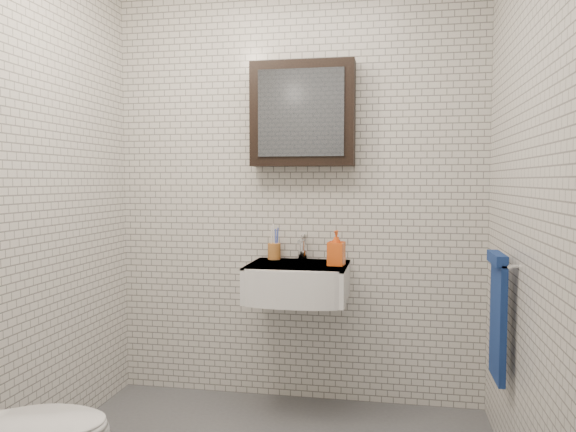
{
  "coord_description": "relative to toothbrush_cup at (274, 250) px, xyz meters",
  "views": [
    {
      "loc": [
        0.57,
        -2.3,
        1.32
      ],
      "look_at": [
        0.05,
        0.45,
        1.14
      ],
      "focal_mm": 35.0,
      "sensor_mm": 36.0,
      "label": 1
    }
  ],
  "objects": [
    {
      "name": "room_shell",
      "position": [
        0.12,
        -0.94,
        0.56
      ],
      "size": [
        2.22,
        2.02,
        2.51
      ],
      "color": "silver",
      "rests_on": "ground"
    },
    {
      "name": "soap_bottle",
      "position": [
        0.39,
        -0.18,
        0.04
      ],
      "size": [
        0.1,
        0.1,
        0.19
      ],
      "primitive_type": "imported",
      "rotation": [
        0.0,
        0.0,
        -0.13
      ],
      "color": "orange",
      "rests_on": "washbasin"
    },
    {
      "name": "washbasin",
      "position": [
        0.17,
        -0.21,
        -0.15
      ],
      "size": [
        0.55,
        0.5,
        0.2
      ],
      "color": "white",
      "rests_on": "room_shell"
    },
    {
      "name": "toothbrush_cup",
      "position": [
        0.0,
        0.0,
        0.0
      ],
      "size": [
        0.1,
        0.1,
        0.21
      ],
      "rotation": [
        0.0,
        0.0,
        0.42
      ],
      "color": "#B0692C",
      "rests_on": "washbasin"
    },
    {
      "name": "towel_rail",
      "position": [
        1.17,
        -0.59,
        -0.18
      ],
      "size": [
        0.09,
        0.3,
        0.58
      ],
      "color": "silver",
      "rests_on": "room_shell"
    },
    {
      "name": "faucet",
      "position": [
        0.17,
        -0.01,
        0.01
      ],
      "size": [
        0.06,
        0.2,
        0.15
      ],
      "color": "silver",
      "rests_on": "washbasin"
    },
    {
      "name": "mirror_cabinet",
      "position": [
        0.17,
        -0.01,
        0.8
      ],
      "size": [
        0.6,
        0.15,
        0.6
      ],
      "color": "black",
      "rests_on": "room_shell"
    }
  ]
}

